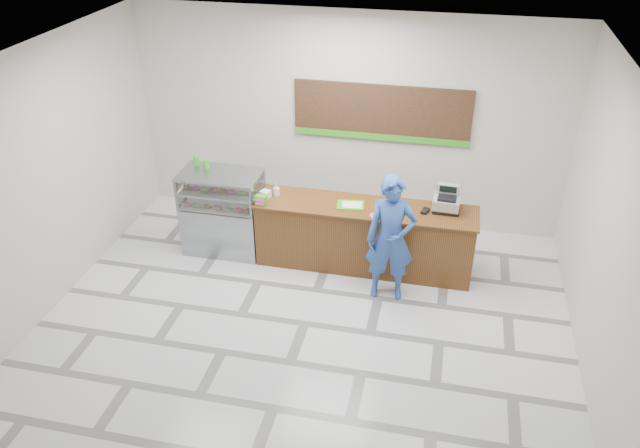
% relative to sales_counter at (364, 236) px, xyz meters
% --- Properties ---
extents(floor, '(7.00, 7.00, 0.00)m').
position_rel_sales_counter_xyz_m(floor, '(-0.55, -1.55, -0.52)').
color(floor, silver).
rests_on(floor, ground).
extents(back_wall, '(7.00, 0.00, 7.00)m').
position_rel_sales_counter_xyz_m(back_wall, '(-0.55, 1.45, 1.23)').
color(back_wall, beige).
rests_on(back_wall, floor).
extents(ceiling, '(7.00, 7.00, 0.00)m').
position_rel_sales_counter_xyz_m(ceiling, '(-0.55, -1.55, 2.98)').
color(ceiling, silver).
rests_on(ceiling, back_wall).
extents(sales_counter, '(3.26, 0.76, 1.03)m').
position_rel_sales_counter_xyz_m(sales_counter, '(0.00, 0.00, 0.00)').
color(sales_counter, brown).
rests_on(sales_counter, floor).
extents(display_case, '(1.22, 0.72, 1.33)m').
position_rel_sales_counter_xyz_m(display_case, '(-2.22, -0.00, 0.16)').
color(display_case, gray).
rests_on(display_case, floor).
extents(menu_board, '(2.80, 0.06, 0.90)m').
position_rel_sales_counter_xyz_m(menu_board, '(-0.00, 1.41, 1.42)').
color(menu_board, black).
rests_on(menu_board, back_wall).
extents(cash_register, '(0.39, 0.41, 0.35)m').
position_rel_sales_counter_xyz_m(cash_register, '(1.14, 0.16, 0.65)').
color(cash_register, black).
rests_on(cash_register, sales_counter).
extents(card_terminal, '(0.12, 0.18, 0.04)m').
position_rel_sales_counter_xyz_m(card_terminal, '(0.86, 0.01, 0.53)').
color(card_terminal, black).
rests_on(card_terminal, sales_counter).
extents(serving_tray, '(0.43, 0.33, 0.02)m').
position_rel_sales_counter_xyz_m(serving_tray, '(-0.22, -0.03, 0.52)').
color(serving_tray, '#3FBF10').
rests_on(serving_tray, sales_counter).
extents(napkin_box, '(0.16, 0.16, 0.11)m').
position_rel_sales_counter_xyz_m(napkin_box, '(-1.50, -0.05, 0.57)').
color(napkin_box, white).
rests_on(napkin_box, sales_counter).
extents(straw_cup, '(0.08, 0.08, 0.13)m').
position_rel_sales_counter_xyz_m(straw_cup, '(-1.35, 0.05, 0.58)').
color(straw_cup, silver).
rests_on(straw_cup, sales_counter).
extents(promo_box, '(0.17, 0.12, 0.15)m').
position_rel_sales_counter_xyz_m(promo_box, '(-1.50, -0.27, 0.59)').
color(promo_box, green).
rests_on(promo_box, sales_counter).
extents(donut_decal, '(0.17, 0.17, 0.00)m').
position_rel_sales_counter_xyz_m(donut_decal, '(0.18, -0.24, 0.52)').
color(donut_decal, pink).
rests_on(donut_decal, sales_counter).
extents(green_cup_left, '(0.09, 0.09, 0.15)m').
position_rel_sales_counter_xyz_m(green_cup_left, '(-2.66, 0.21, 0.89)').
color(green_cup_left, green).
rests_on(green_cup_left, display_case).
extents(green_cup_right, '(0.09, 0.09, 0.14)m').
position_rel_sales_counter_xyz_m(green_cup_right, '(-2.47, 0.12, 0.89)').
color(green_cup_right, green).
rests_on(green_cup_right, display_case).
extents(customer, '(0.72, 0.51, 1.86)m').
position_rel_sales_counter_xyz_m(customer, '(0.45, -0.65, 0.41)').
color(customer, '#294D99').
rests_on(customer, floor).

